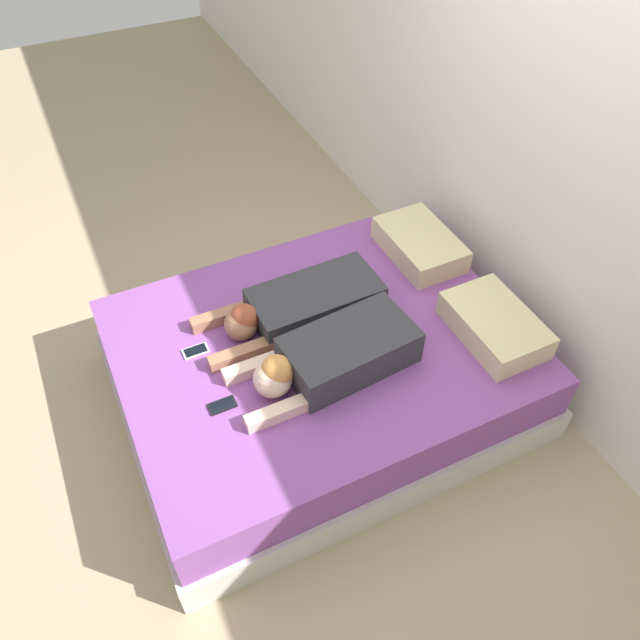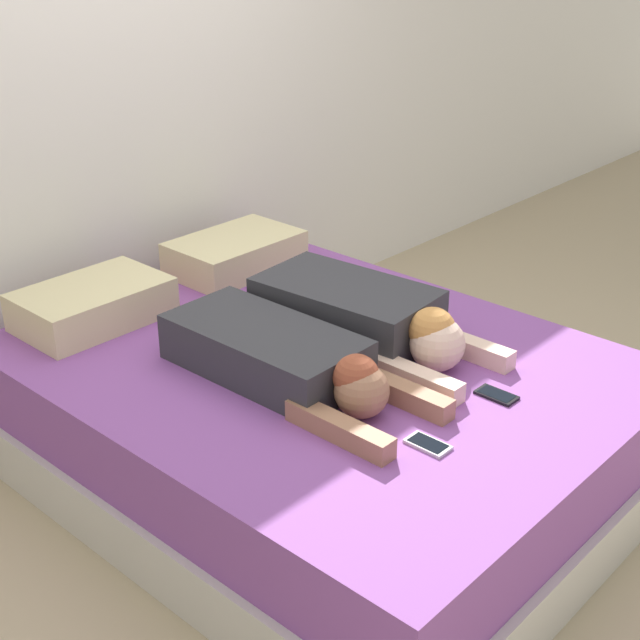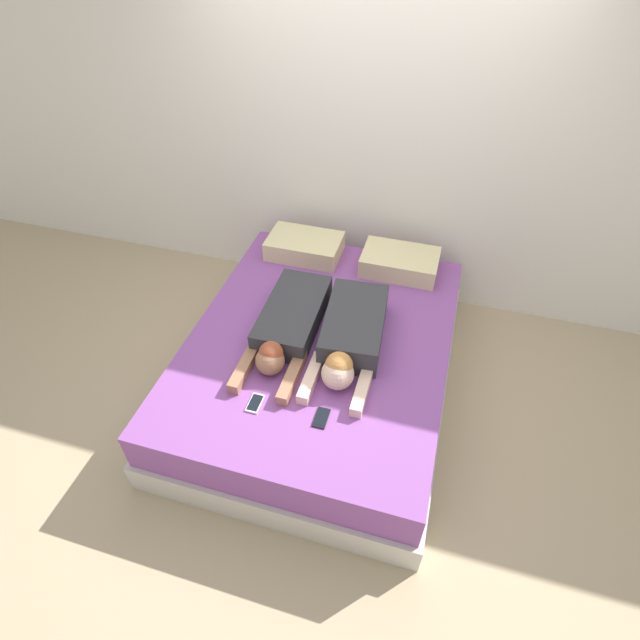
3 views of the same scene
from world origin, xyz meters
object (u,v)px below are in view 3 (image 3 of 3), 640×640
at_px(person_right, 351,336).
at_px(person_left, 288,325).
at_px(cell_phone_left, 255,403).
at_px(bed, 320,362).
at_px(cell_phone_right, 321,418).
at_px(pillow_head_left, 305,246).
at_px(pillow_head_right, 400,262).

bearing_deg(person_right, person_left, 179.27).
bearing_deg(cell_phone_left, person_left, 90.02).
xyz_separation_m(bed, cell_phone_right, (0.19, -0.63, 0.26)).
bearing_deg(person_right, bed, 169.84).
distance_m(pillow_head_left, cell_phone_right, 1.60).
relative_size(bed, person_right, 2.24).
relative_size(pillow_head_right, person_right, 0.58).
bearing_deg(pillow_head_right, cell_phone_left, -111.34).
xyz_separation_m(pillow_head_left, person_right, (0.59, -0.90, 0.02)).
relative_size(bed, cell_phone_right, 16.04).
relative_size(bed, person_left, 2.11).
bearing_deg(bed, person_left, -170.95).
height_order(bed, pillow_head_left, pillow_head_left).
relative_size(pillow_head_right, person_left, 0.54).
distance_m(bed, cell_phone_right, 0.70).
height_order(person_left, cell_phone_left, person_left).
bearing_deg(pillow_head_right, person_left, -123.19).
distance_m(person_left, cell_phone_left, 0.61).
xyz_separation_m(person_left, person_right, (0.42, -0.01, 0.02)).
bearing_deg(cell_phone_right, pillow_head_right, 82.86).
xyz_separation_m(bed, pillow_head_right, (0.38, 0.86, 0.33)).
xyz_separation_m(person_left, cell_phone_right, (0.40, -0.59, -0.08)).
distance_m(person_right, cell_phone_right, 0.60).
distance_m(pillow_head_left, person_right, 1.08).
relative_size(pillow_head_left, person_right, 0.58).
bearing_deg(cell_phone_left, cell_phone_right, 1.28).
height_order(person_right, cell_phone_right, person_right).
height_order(pillow_head_right, person_left, person_left).
relative_size(pillow_head_right, cell_phone_right, 4.13).
distance_m(person_left, person_right, 0.42).
bearing_deg(bed, cell_phone_right, -73.04).
bearing_deg(pillow_head_left, person_left, -79.22).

